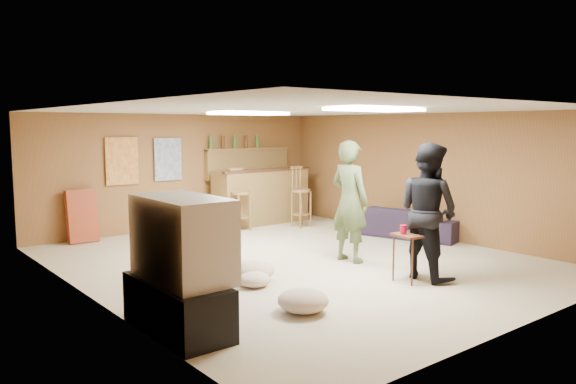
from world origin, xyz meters
TOP-DOWN VIEW (x-y plane):
  - ground at (0.00, 0.00)m, footprint 7.00×7.00m
  - ceiling at (0.00, 0.00)m, footprint 6.00×7.00m
  - wall_back at (0.00, 3.50)m, footprint 6.00×0.02m
  - wall_front at (0.00, -3.50)m, footprint 6.00×0.02m
  - wall_left at (-3.00, 0.00)m, footprint 0.02×7.00m
  - wall_right at (3.00, 0.00)m, footprint 0.02×7.00m
  - tv_stand at (-2.72, -1.50)m, footprint 0.55×1.30m
  - dvd_box at (-2.50, -1.50)m, footprint 0.35×0.50m
  - tv_body at (-2.65, -1.50)m, footprint 0.60×1.10m
  - tv_screen at (-2.34, -1.50)m, footprint 0.02×0.95m
  - bar_counter at (1.50, 2.95)m, footprint 2.00×0.60m
  - bar_lip at (1.50, 2.70)m, footprint 2.10×0.12m
  - bar_shelf at (1.50, 3.40)m, footprint 2.00×0.18m
  - bar_backing at (1.50, 3.42)m, footprint 2.00×0.14m
  - poster_left at (-1.20, 3.46)m, footprint 0.60×0.03m
  - poster_right at (-0.30, 3.46)m, footprint 0.55×0.03m
  - folding_chair_stack at (-2.00, 3.30)m, footprint 0.50×0.26m
  - ceiling_panel_front at (0.00, -1.50)m, footprint 1.20×0.60m
  - ceiling_panel_back at (0.00, 1.20)m, footprint 1.20×0.60m
  - person_olive at (0.59, -0.50)m, footprint 0.47×0.67m
  - person_black at (0.71, -1.79)m, footprint 0.72×0.90m
  - sofa at (2.70, 0.14)m, footprint 1.19×1.94m
  - tray_table at (0.48, -1.76)m, footprint 0.52×0.44m
  - cup_red_near at (0.35, -1.70)m, footprint 0.10×0.10m
  - cup_red_far at (0.55, -1.83)m, footprint 0.08×0.08m
  - cup_blue at (0.63, -1.68)m, footprint 0.09×0.09m
  - bar_stool_left at (0.73, 2.54)m, footprint 0.49×0.49m
  - bar_stool_right at (1.89, 2.14)m, footprint 0.48×0.48m
  - cushion_near_tv at (-1.09, -0.45)m, footprint 0.61×0.61m
  - cushion_mid at (-1.27, -0.72)m, footprint 0.52×0.52m
  - cushion_far at (-1.41, -1.82)m, footprint 0.71×0.71m
  - bottle_row at (1.16, 3.38)m, footprint 1.20×0.08m

SIDE VIEW (x-z plane):
  - ground at x=0.00m, z-range 0.00..0.00m
  - cushion_mid at x=-1.27m, z-range 0.00..0.18m
  - cushion_far at x=-1.41m, z-range 0.00..0.25m
  - cushion_near_tv at x=-1.09m, z-range 0.00..0.25m
  - dvd_box at x=-2.50m, z-range 0.11..0.19m
  - tv_stand at x=-2.72m, z-range 0.00..0.50m
  - sofa at x=2.70m, z-range 0.00..0.53m
  - tray_table at x=0.48m, z-range 0.00..0.61m
  - folding_chair_stack at x=-2.00m, z-range -0.01..0.91m
  - bar_counter at x=1.50m, z-range 0.00..1.10m
  - bar_stool_left at x=0.73m, z-range 0.00..1.17m
  - bar_stool_right at x=1.89m, z-range 0.00..1.20m
  - cup_red_far at x=0.55m, z-range 0.61..0.71m
  - cup_red_near at x=0.35m, z-range 0.61..0.73m
  - cup_blue at x=0.63m, z-range 0.61..0.73m
  - person_black at x=0.71m, z-range 0.00..1.76m
  - person_olive at x=0.59m, z-range 0.00..1.77m
  - tv_body at x=-2.65m, z-range 0.50..1.30m
  - tv_screen at x=-2.34m, z-range 0.57..1.23m
  - wall_back at x=0.00m, z-range 0.00..2.20m
  - wall_front at x=0.00m, z-range 0.00..2.20m
  - wall_left at x=-3.00m, z-range 0.00..2.20m
  - wall_right at x=3.00m, z-range 0.00..2.20m
  - bar_lip at x=1.50m, z-range 1.08..1.12m
  - bar_backing at x=1.50m, z-range 0.90..1.50m
  - poster_left at x=-1.20m, z-range 0.93..1.78m
  - poster_right at x=-0.30m, z-range 0.95..1.75m
  - bar_shelf at x=1.50m, z-range 1.48..1.52m
  - bottle_row at x=1.16m, z-range 1.52..1.78m
  - ceiling_panel_front at x=0.00m, z-range 2.15..2.19m
  - ceiling_panel_back at x=0.00m, z-range 2.15..2.19m
  - ceiling at x=0.00m, z-range 2.19..2.21m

